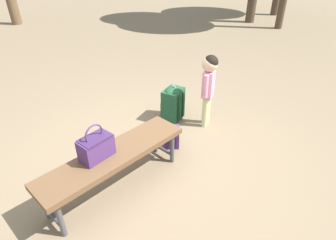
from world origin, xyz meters
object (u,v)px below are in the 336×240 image
Objects in this scene: park_bench at (114,157)px; backpack_large at (173,102)px; child_standing at (209,80)px; backpack_small at (171,135)px; handbag at (96,146)px.

park_bench is 3.06× the size of backpack_large.
park_bench is at bearing -172.68° from backpack_large.
backpack_large is at bearing 101.41° from child_standing.
child_standing is 0.89m from backpack_small.
child_standing is (1.62, -0.29, 0.30)m from park_bench.
backpack_large is at bearing 7.32° from park_bench.
backpack_small is at bearing -8.23° from park_bench.
handbag is at bearing -176.42° from backpack_large.
handbag is at bearing 167.67° from child_standing.
handbag reaches higher than park_bench.
backpack_small is (-0.70, 0.16, -0.52)m from child_standing.
backpack_small is at bearing -12.12° from handbag.
backpack_large is at bearing 28.41° from backpack_small.
handbag is (-0.13, 0.09, 0.18)m from park_bench.
child_standing is at bearing -78.59° from backpack_large.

